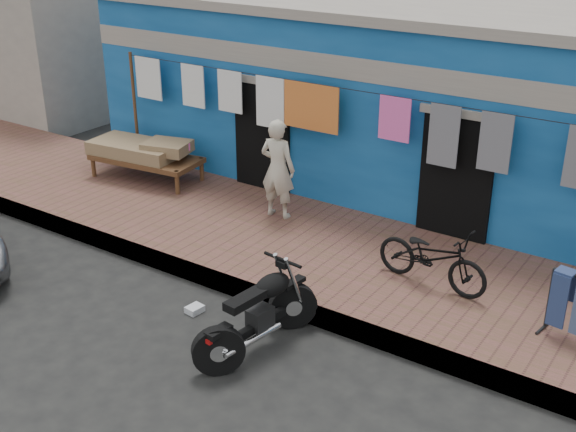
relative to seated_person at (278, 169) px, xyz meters
The scene contains 13 objects.
ground 3.97m from the seated_person, 70.47° to the right, with size 80.00×80.00×0.00m, color black.
sidewalk 1.69m from the seated_person, 25.37° to the right, with size 28.00×3.00×0.25m, color brown.
curb 2.59m from the seated_person, 58.12° to the right, with size 28.00×0.10×0.25m, color gray.
building 3.67m from the seated_person, 69.29° to the left, with size 12.20×5.20×3.36m.
neighbor_left 10.32m from the seated_person, 160.76° to the left, with size 6.00×5.00×3.40m, color #9E9384.
clothesline 1.31m from the seated_person, 37.64° to the left, with size 10.06×0.06×2.10m.
seated_person is the anchor object (origin of this frame).
bicycle 3.05m from the seated_person, 13.84° to the right, with size 0.55×1.55×1.01m, color black.
motorcycle 3.42m from the seated_person, 59.33° to the right, with size 0.76×1.66×1.04m, color black, non-canonical shape.
charpoy 2.96m from the seated_person, behind, with size 2.20×1.23×0.71m, color brown, non-canonical shape.
litter_a 2.97m from the seated_person, 59.47° to the right, with size 0.20×0.15×0.09m, color silver.
litter_b 2.95m from the seated_person, 60.13° to the right, with size 0.16×0.12×0.08m, color silver.
litter_c 2.93m from the seated_person, 78.46° to the right, with size 0.22×0.17×0.09m, color silver.
Camera 1 is at (4.79, -5.09, 4.95)m, focal length 45.00 mm.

